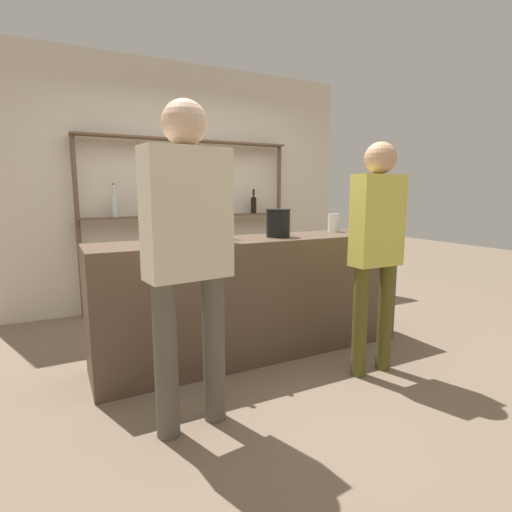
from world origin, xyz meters
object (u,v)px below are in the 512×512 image
(counter_bottle_1, at_px, (226,223))
(customer_left, at_px, (188,243))
(counter_bottle_2, at_px, (186,225))
(ice_bucket, at_px, (278,223))
(counter_bottle_0, at_px, (224,225))
(wine_glass, at_px, (206,227))
(customer_right, at_px, (377,238))
(cork_jar, at_px, (334,223))

(counter_bottle_1, bearing_deg, customer_left, -124.57)
(counter_bottle_2, distance_m, ice_bucket, 0.83)
(counter_bottle_0, bearing_deg, customer_left, -126.97)
(counter_bottle_2, bearing_deg, ice_bucket, 8.81)
(counter_bottle_1, xyz_separation_m, wine_glass, (-0.24, -0.19, -0.01))
(counter_bottle_0, xyz_separation_m, ice_bucket, (0.53, 0.12, -0.01))
(customer_left, relative_size, customer_right, 1.08)
(customer_left, height_order, customer_right, customer_left)
(wine_glass, bearing_deg, counter_bottle_0, -0.15)
(wine_glass, relative_size, cork_jar, 0.96)
(counter_bottle_1, distance_m, wine_glass, 0.31)
(ice_bucket, height_order, customer_right, customer_right)
(counter_bottle_0, distance_m, wine_glass, 0.15)
(counter_bottle_1, distance_m, ice_bucket, 0.44)
(cork_jar, relative_size, customer_right, 0.10)
(counter_bottle_2, relative_size, customer_left, 0.19)
(counter_bottle_0, xyz_separation_m, customer_left, (-0.49, -0.65, -0.03))
(wine_glass, distance_m, ice_bucket, 0.68)
(counter_bottle_1, bearing_deg, counter_bottle_0, -115.43)
(ice_bucket, xyz_separation_m, customer_right, (0.41, -0.70, -0.07))
(counter_bottle_1, xyz_separation_m, cork_jar, (1.13, 0.07, -0.05))
(cork_jar, bearing_deg, ice_bucket, -167.95)
(counter_bottle_0, relative_size, counter_bottle_2, 0.95)
(counter_bottle_0, distance_m, customer_right, 1.10)
(cork_jar, xyz_separation_m, customer_right, (-0.28, -0.85, -0.04))
(counter_bottle_1, relative_size, wine_glass, 2.10)
(counter_bottle_2, distance_m, customer_right, 1.36)
(counter_bottle_1, height_order, counter_bottle_2, counter_bottle_2)
(counter_bottle_0, relative_size, cork_jar, 1.97)
(counter_bottle_2, bearing_deg, wine_glass, 3.30)
(counter_bottle_1, relative_size, customer_right, 0.20)
(counter_bottle_1, bearing_deg, counter_bottle_2, -152.47)
(wine_glass, height_order, customer_right, customer_right)
(counter_bottle_2, height_order, cork_jar, counter_bottle_2)
(ice_bucket, bearing_deg, cork_jar, 12.05)
(wine_glass, bearing_deg, counter_bottle_1, 38.96)
(customer_left, bearing_deg, customer_right, -94.43)
(counter_bottle_2, bearing_deg, cork_jar, 10.29)
(counter_bottle_0, bearing_deg, ice_bucket, 12.71)
(customer_left, bearing_deg, counter_bottle_1, -41.60)
(wine_glass, xyz_separation_m, customer_left, (-0.34, -0.65, -0.02))
(ice_bucket, xyz_separation_m, cork_jar, (0.69, 0.15, -0.03))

